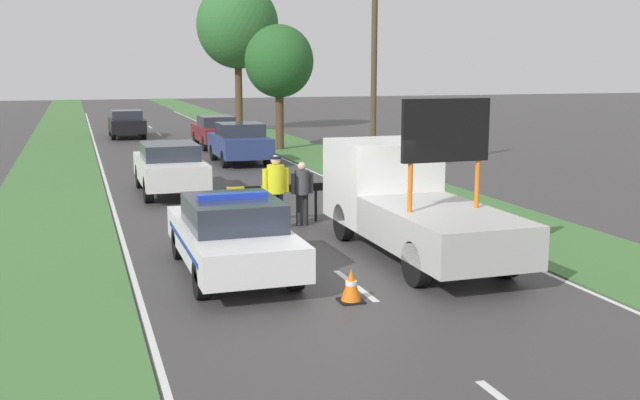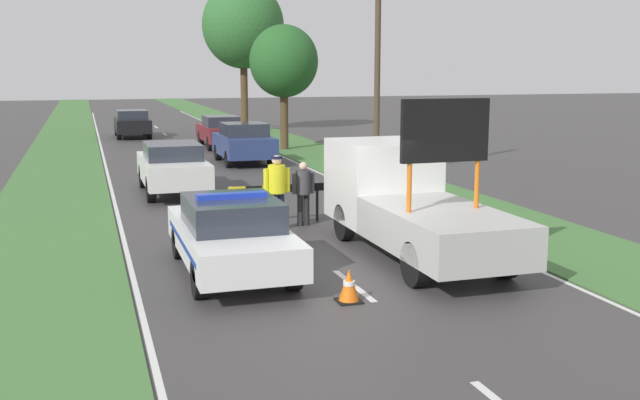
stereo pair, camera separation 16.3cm
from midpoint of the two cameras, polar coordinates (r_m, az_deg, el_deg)
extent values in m
plane|color=#3D3A3A|center=(14.21, 1.47, -5.38)|extent=(160.00, 160.00, 0.00)
cube|color=silver|center=(13.27, 2.93, -6.50)|extent=(0.12, 2.01, 0.01)
cube|color=silver|center=(18.18, -2.89, -1.94)|extent=(0.12, 2.01, 0.01)
cube|color=silver|center=(23.27, -6.19, 0.67)|extent=(0.12, 2.01, 0.01)
cube|color=silver|center=(28.43, -8.30, 2.33)|extent=(0.12, 2.01, 0.01)
cube|color=silver|center=(33.64, -9.76, 3.48)|extent=(0.12, 2.01, 0.01)
cube|color=silver|center=(38.88, -10.83, 4.32)|extent=(0.12, 2.01, 0.01)
cube|color=silver|center=(44.13, -11.65, 4.96)|extent=(0.12, 2.01, 0.01)
cube|color=silver|center=(49.39, -12.30, 5.46)|extent=(0.12, 2.01, 0.01)
cube|color=silver|center=(54.66, -12.82, 5.87)|extent=(0.12, 2.01, 0.01)
cube|color=silver|center=(59.93, -13.25, 6.20)|extent=(0.12, 2.01, 0.01)
cube|color=silver|center=(65.21, -13.61, 6.48)|extent=(0.12, 2.01, 0.01)
cube|color=silver|center=(30.79, -15.90, 2.64)|extent=(0.10, 71.09, 0.01)
cube|color=silver|center=(31.83, -2.54, 3.25)|extent=(0.10, 71.09, 0.01)
cube|color=#427038|center=(33.18, -18.92, 3.01)|extent=(3.15, 120.00, 0.03)
cube|color=#427038|center=(34.59, -0.89, 3.82)|extent=(3.15, 120.00, 0.03)
cube|color=white|center=(14.00, -6.45, -3.04)|extent=(1.83, 4.49, 0.59)
cube|color=#282D38|center=(13.75, -6.39, -0.93)|extent=(1.61, 2.07, 0.52)
cylinder|color=black|center=(15.29, -10.37, -3.15)|extent=(0.24, 0.66, 0.66)
cylinder|color=black|center=(15.55, -4.55, -2.79)|extent=(0.24, 0.66, 0.66)
cylinder|color=black|center=(12.61, -8.76, -5.95)|extent=(0.24, 0.66, 0.66)
cylinder|color=black|center=(12.93, -1.76, -5.43)|extent=(0.24, 0.66, 0.66)
cube|color=#1E38C6|center=(13.70, -6.42, 0.33)|extent=(1.28, 0.24, 0.10)
cube|color=#193399|center=(13.99, -6.46, -2.93)|extent=(1.84, 3.68, 0.10)
cube|color=black|center=(16.21, -8.01, -1.48)|extent=(1.01, 0.08, 0.35)
cube|color=white|center=(16.74, 5.02, 1.47)|extent=(2.01, 2.23, 1.78)
cube|color=#232833|center=(17.70, 3.68, 3.00)|extent=(1.70, 0.04, 0.78)
cube|color=#B2B2AD|center=(14.15, 9.62, -2.30)|extent=(2.01, 3.77, 0.77)
cylinder|color=#D16619|center=(13.70, 7.15, 0.92)|extent=(0.09, 0.09, 0.90)
cylinder|color=#D16619|center=(14.33, 12.18, 1.17)|extent=(0.09, 0.09, 0.90)
cube|color=black|center=(13.88, 9.85, 5.24)|extent=(1.73, 0.12, 1.16)
cylinder|color=black|center=(16.58, 2.15, -1.71)|extent=(0.24, 0.80, 0.80)
cylinder|color=black|center=(17.25, 7.69, -1.33)|extent=(0.24, 0.80, 0.80)
cylinder|color=black|center=(13.21, 7.63, -4.87)|extent=(0.24, 0.80, 0.80)
cylinder|color=black|center=(14.03, 14.20, -4.20)|extent=(0.24, 0.80, 0.80)
cylinder|color=black|center=(18.13, -5.94, -0.79)|extent=(0.07, 0.07, 0.77)
cylinder|color=black|center=(18.62, 0.03, -0.45)|extent=(0.07, 0.07, 0.77)
cube|color=yellow|center=(18.04, -6.10, 0.70)|extent=(0.41, 0.08, 0.19)
cube|color=black|center=(18.12, -4.82, 0.77)|extent=(0.41, 0.08, 0.19)
cube|color=yellow|center=(18.21, -3.56, 0.83)|extent=(0.41, 0.08, 0.19)
cube|color=black|center=(18.32, -2.31, 0.90)|extent=(0.41, 0.08, 0.19)
cube|color=yellow|center=(18.43, -1.07, 0.96)|extent=(0.41, 0.08, 0.19)
cube|color=black|center=(18.55, 0.15, 1.02)|extent=(0.41, 0.08, 0.19)
cylinder|color=#191E38|center=(17.59, -3.31, -0.90)|extent=(0.17, 0.17, 0.88)
cylinder|color=#191E38|center=(17.64, -2.74, -0.86)|extent=(0.17, 0.17, 0.88)
cylinder|color=yellow|center=(17.49, -3.05, 1.61)|extent=(0.41, 0.41, 0.66)
cylinder|color=yellow|center=(17.43, -3.85, 1.46)|extent=(0.13, 0.13, 0.56)
cylinder|color=yellow|center=(17.55, -2.25, 1.54)|extent=(0.13, 0.13, 0.56)
sphere|color=beige|center=(17.43, -3.06, 3.06)|extent=(0.23, 0.23, 0.23)
cylinder|color=#141933|center=(17.42, -3.06, 3.26)|extent=(0.26, 0.26, 0.06)
cylinder|color=#232326|center=(18.08, -1.26, -0.77)|extent=(0.14, 0.14, 0.77)
cylinder|color=#232326|center=(18.12, -0.78, -0.74)|extent=(0.14, 0.14, 0.77)
cylinder|color=#3D3D42|center=(17.99, -1.03, 1.37)|extent=(0.35, 0.35, 0.58)
cylinder|color=#3D3D42|center=(17.93, -1.70, 1.24)|extent=(0.12, 0.12, 0.49)
cylinder|color=#3D3D42|center=(18.05, -0.35, 1.31)|extent=(0.12, 0.12, 0.49)
sphere|color=beige|center=(17.93, -1.03, 2.60)|extent=(0.20, 0.20, 0.20)
cube|color=black|center=(12.37, 2.59, -7.68)|extent=(0.40, 0.40, 0.03)
cone|color=orange|center=(12.29, 2.60, -6.46)|extent=(0.34, 0.34, 0.52)
cylinder|color=white|center=(12.28, 2.60, -6.34)|extent=(0.19, 0.19, 0.07)
cube|color=black|center=(18.91, 6.46, -1.49)|extent=(0.37, 0.37, 0.03)
cone|color=orange|center=(18.86, 6.47, -0.73)|extent=(0.31, 0.31, 0.48)
cylinder|color=white|center=(18.85, 6.47, -0.66)|extent=(0.18, 0.18, 0.07)
cube|color=silver|center=(23.13, -10.96, 2.29)|extent=(1.80, 4.50, 0.70)
cube|color=#282D38|center=(22.92, -10.97, 3.69)|extent=(1.59, 2.07, 0.47)
cylinder|color=black|center=(24.48, -13.13, 1.81)|extent=(0.24, 0.75, 0.75)
cylinder|color=black|center=(24.64, -9.51, 1.99)|extent=(0.24, 0.75, 0.75)
cylinder|color=black|center=(21.73, -12.55, 0.81)|extent=(0.24, 0.75, 0.75)
cylinder|color=black|center=(21.91, -8.48, 1.02)|extent=(0.24, 0.75, 0.75)
cube|color=navy|center=(30.10, -5.68, 4.18)|extent=(1.92, 3.92, 0.77)
cube|color=#282D38|center=(29.93, -5.65, 5.38)|extent=(1.69, 1.80, 0.51)
cylinder|color=black|center=(31.17, -7.63, 3.63)|extent=(0.24, 0.67, 0.67)
cylinder|color=black|center=(31.50, -4.63, 3.76)|extent=(0.24, 0.67, 0.67)
cylinder|color=black|center=(28.80, -6.80, 3.12)|extent=(0.24, 0.67, 0.67)
cylinder|color=black|center=(29.15, -3.56, 3.26)|extent=(0.24, 0.67, 0.67)
cube|color=maroon|center=(36.22, -7.45, 5.09)|extent=(1.72, 4.44, 0.68)
cube|color=#282D38|center=(36.04, -7.44, 5.99)|extent=(1.51, 2.04, 0.49)
cylinder|color=black|center=(37.48, -8.93, 4.70)|extent=(0.24, 0.70, 0.70)
cylinder|color=black|center=(37.73, -6.70, 4.79)|extent=(0.24, 0.70, 0.70)
cylinder|color=black|center=(34.77, -8.24, 4.30)|extent=(0.24, 0.70, 0.70)
cylinder|color=black|center=(35.04, -5.85, 4.40)|extent=(0.24, 0.70, 0.70)
cube|color=black|center=(42.34, -14.00, 5.57)|extent=(1.80, 4.04, 0.71)
cube|color=#282D38|center=(42.18, -14.02, 6.35)|extent=(1.58, 1.86, 0.46)
cylinder|color=black|center=(43.57, -15.11, 5.17)|extent=(0.24, 0.64, 0.64)
cylinder|color=black|center=(43.66, -13.06, 5.27)|extent=(0.24, 0.64, 0.64)
cylinder|color=black|center=(41.08, -14.96, 4.90)|extent=(0.24, 0.64, 0.64)
cylinder|color=black|center=(41.17, -12.78, 5.01)|extent=(0.24, 0.64, 0.64)
cylinder|color=#4C3823|center=(46.36, -5.73, 7.98)|extent=(0.37, 0.37, 4.25)
ellipsoid|color=#2D662D|center=(46.35, -5.80, 11.94)|extent=(2.88, 2.88, 3.02)
cylinder|color=#4C3823|center=(34.88, -2.61, 6.22)|extent=(0.37, 0.37, 2.88)
ellipsoid|color=#235623|center=(34.80, -2.64, 10.53)|extent=(3.15, 3.15, 3.31)
cylinder|color=#4C3823|center=(44.82, -5.69, 8.01)|extent=(0.42, 0.42, 4.41)
ellipsoid|color=#2D662D|center=(44.86, -5.78, 13.11)|extent=(4.75, 4.75, 4.99)
cylinder|color=#473828|center=(25.63, 4.59, 10.94)|extent=(0.20, 0.20, 8.37)
camera|label=1|loc=(0.08, -89.70, 0.05)|focal=42.00mm
camera|label=2|loc=(0.08, 90.30, -0.05)|focal=42.00mm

